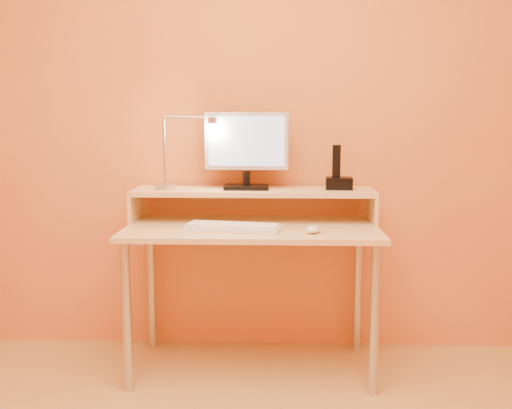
{
  "coord_description": "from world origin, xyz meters",
  "views": [
    {
      "loc": [
        0.11,
        -1.44,
        1.23
      ],
      "look_at": [
        0.02,
        1.13,
        0.83
      ],
      "focal_mm": 39.23,
      "sensor_mm": 36.0,
      "label": 1
    }
  ],
  "objects_px": {
    "keyboard": "(233,228)",
    "phone_dock": "(339,183)",
    "monitor_panel": "(247,141)",
    "lamp_base": "(165,187)",
    "mouse": "(313,229)",
    "remote_control": "(198,228)"
  },
  "relations": [
    {
      "from": "phone_dock",
      "to": "mouse",
      "type": "xyz_separation_m",
      "value": [
        -0.14,
        -0.31,
        -0.17
      ]
    },
    {
      "from": "mouse",
      "to": "monitor_panel",
      "type": "bearing_deg",
      "value": 157.0
    },
    {
      "from": "phone_dock",
      "to": "keyboard",
      "type": "bearing_deg",
      "value": -149.31
    },
    {
      "from": "monitor_panel",
      "to": "lamp_base",
      "type": "relative_size",
      "value": 4.15
    },
    {
      "from": "lamp_base",
      "to": "keyboard",
      "type": "relative_size",
      "value": 0.23
    },
    {
      "from": "monitor_panel",
      "to": "phone_dock",
      "type": "distance_m",
      "value": 0.5
    },
    {
      "from": "remote_control",
      "to": "keyboard",
      "type": "bearing_deg",
      "value": -14.44
    },
    {
      "from": "lamp_base",
      "to": "keyboard",
      "type": "height_order",
      "value": "lamp_base"
    },
    {
      "from": "lamp_base",
      "to": "remote_control",
      "type": "bearing_deg",
      "value": -48.58
    },
    {
      "from": "mouse",
      "to": "remote_control",
      "type": "bearing_deg",
      "value": -164.57
    },
    {
      "from": "keyboard",
      "to": "monitor_panel",
      "type": "bearing_deg",
      "value": 89.86
    },
    {
      "from": "keyboard",
      "to": "lamp_base",
      "type": "bearing_deg",
      "value": 156.99
    },
    {
      "from": "phone_dock",
      "to": "remote_control",
      "type": "height_order",
      "value": "phone_dock"
    },
    {
      "from": "monitor_panel",
      "to": "keyboard",
      "type": "xyz_separation_m",
      "value": [
        -0.05,
        -0.27,
        -0.39
      ]
    },
    {
      "from": "lamp_base",
      "to": "mouse",
      "type": "bearing_deg",
      "value": -21.12
    },
    {
      "from": "keyboard",
      "to": "phone_dock",
      "type": "bearing_deg",
      "value": 37.7
    },
    {
      "from": "monitor_panel",
      "to": "remote_control",
      "type": "height_order",
      "value": "monitor_panel"
    },
    {
      "from": "monitor_panel",
      "to": "keyboard",
      "type": "relative_size",
      "value": 0.96
    },
    {
      "from": "lamp_base",
      "to": "mouse",
      "type": "distance_m",
      "value": 0.79
    },
    {
      "from": "monitor_panel",
      "to": "lamp_base",
      "type": "distance_m",
      "value": 0.46
    },
    {
      "from": "lamp_base",
      "to": "keyboard",
      "type": "distance_m",
      "value": 0.45
    },
    {
      "from": "monitor_panel",
      "to": "lamp_base",
      "type": "height_order",
      "value": "monitor_panel"
    }
  ]
}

